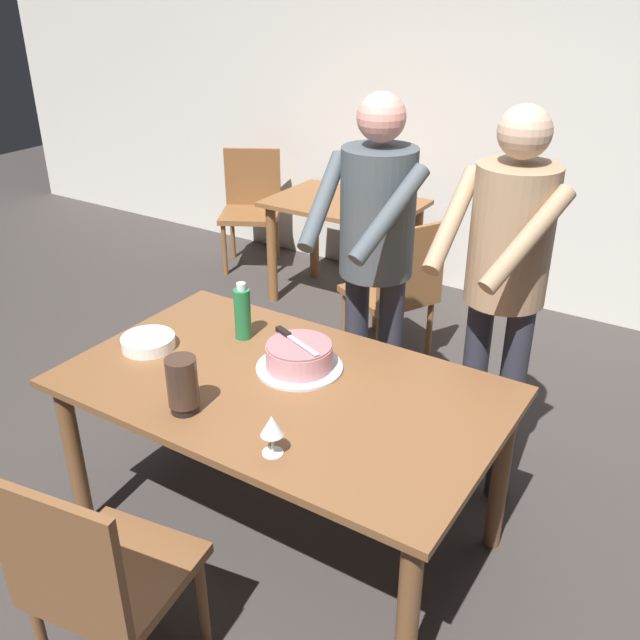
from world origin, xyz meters
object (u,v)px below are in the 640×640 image
(background_table, at_px, (345,224))
(cake_on_platter, at_px, (299,357))
(background_chair_1, at_px, (396,289))
(main_dining_table, at_px, (283,406))
(cake_knife, at_px, (289,336))
(person_cutting_cake, at_px, (375,247))
(water_bottle, at_px, (243,313))
(chair_near_side, at_px, (99,577))
(background_chair_0, at_px, (251,204))
(hurricane_lamp, at_px, (183,385))
(wine_glass_near, at_px, (272,427))
(plate_stack, at_px, (148,342))
(person_standing_beside, at_px, (506,272))

(background_table, bearing_deg, cake_on_platter, -63.96)
(background_chair_1, bearing_deg, main_dining_table, -79.51)
(cake_knife, relative_size, background_table, 0.26)
(cake_on_platter, height_order, person_cutting_cake, person_cutting_cake)
(person_cutting_cake, bearing_deg, water_bottle, -126.31)
(person_cutting_cake, height_order, chair_near_side, person_cutting_cake)
(background_chair_0, bearing_deg, background_table, -13.43)
(hurricane_lamp, height_order, background_chair_1, hurricane_lamp)
(person_cutting_cake, bearing_deg, chair_near_side, -93.05)
(chair_near_side, xyz_separation_m, background_table, (-0.92, 3.02, 0.09))
(cake_on_platter, distance_m, hurricane_lamp, 0.49)
(wine_glass_near, xyz_separation_m, hurricane_lamp, (-0.40, 0.03, 0.00))
(chair_near_side, bearing_deg, background_chair_1, 94.90)
(plate_stack, height_order, hurricane_lamp, hurricane_lamp)
(main_dining_table, bearing_deg, cake_knife, 115.47)
(cake_on_platter, xyz_separation_m, wine_glass_near, (0.22, -0.49, 0.05))
(water_bottle, height_order, chair_near_side, water_bottle)
(main_dining_table, distance_m, hurricane_lamp, 0.43)
(wine_glass_near, distance_m, background_chair_0, 3.54)
(wine_glass_near, distance_m, chair_near_side, 0.69)
(person_cutting_cake, bearing_deg, person_standing_beside, 3.04)
(cake_knife, xyz_separation_m, background_chair_1, (-0.21, 1.39, -0.37))
(background_chair_1, bearing_deg, water_bottle, -92.89)
(water_bottle, distance_m, hurricane_lamp, 0.57)
(main_dining_table, distance_m, chair_near_side, 0.89)
(person_cutting_cake, bearing_deg, cake_knife, -98.06)
(wine_glass_near, height_order, chair_near_side, chair_near_side)
(cake_on_platter, xyz_separation_m, hurricane_lamp, (-0.18, -0.46, 0.06))
(wine_glass_near, xyz_separation_m, chair_near_side, (-0.30, -0.51, -0.36))
(plate_stack, bearing_deg, water_bottle, 45.48)
(hurricane_lamp, height_order, person_standing_beside, person_standing_beside)
(cake_on_platter, relative_size, plate_stack, 1.55)
(person_standing_beside, xyz_separation_m, chair_near_side, (-0.65, -1.60, -0.58))
(wine_glass_near, height_order, person_cutting_cake, person_cutting_cake)
(chair_near_side, relative_size, background_chair_1, 1.00)
(water_bottle, bearing_deg, background_chair_0, 127.01)
(hurricane_lamp, height_order, chair_near_side, hurricane_lamp)
(plate_stack, height_order, water_bottle, water_bottle)
(plate_stack, distance_m, background_chair_1, 1.66)
(water_bottle, distance_m, background_table, 2.05)
(person_cutting_cake, bearing_deg, main_dining_table, -90.42)
(plate_stack, distance_m, person_cutting_cake, 1.04)
(hurricane_lamp, relative_size, background_table, 0.21)
(background_table, bearing_deg, hurricane_lamp, -71.95)
(person_standing_beside, bearing_deg, background_chair_1, 136.80)
(background_table, relative_size, background_chair_1, 1.11)
(wine_glass_near, bearing_deg, person_cutting_cake, 101.29)
(plate_stack, bearing_deg, person_standing_beside, 33.57)
(cake_knife, height_order, person_cutting_cake, person_cutting_cake)
(wine_glass_near, xyz_separation_m, water_bottle, (-0.57, 0.58, 0.01))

